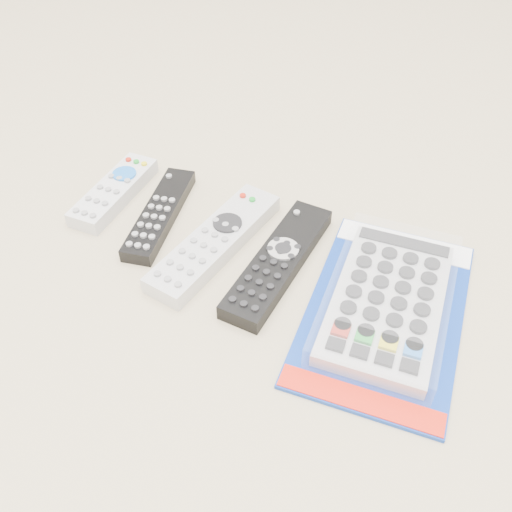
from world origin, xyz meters
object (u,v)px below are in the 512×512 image
at_px(remote_small_grey, 114,191).
at_px(jumbo_remote_packaged, 388,301).
at_px(remote_slim_black, 160,214).
at_px(remote_silver_dvd, 215,242).
at_px(remote_large_black, 278,261).

xyz_separation_m(remote_small_grey, jumbo_remote_packaged, (0.42, -0.04, 0.01)).
relative_size(remote_slim_black, remote_silver_dvd, 0.82).
height_order(remote_slim_black, remote_silver_dvd, remote_silver_dvd).
height_order(remote_small_grey, remote_silver_dvd, same).
xyz_separation_m(remote_silver_dvd, remote_large_black, (0.09, 0.00, -0.00)).
bearing_deg(remote_large_black, remote_slim_black, 177.26).
xyz_separation_m(remote_small_grey, remote_slim_black, (0.09, -0.01, -0.00)).
relative_size(remote_small_grey, remote_slim_black, 0.86).
distance_m(remote_slim_black, remote_large_black, 0.19).
distance_m(remote_slim_black, remote_silver_dvd, 0.10).
xyz_separation_m(remote_large_black, jumbo_remote_packaged, (0.15, -0.01, 0.01)).
relative_size(remote_small_grey, jumbo_remote_packaged, 0.55).
height_order(remote_small_grey, remote_large_black, same).
bearing_deg(remote_small_grey, remote_slim_black, -10.70).
bearing_deg(jumbo_remote_packaged, remote_slim_black, 170.69).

